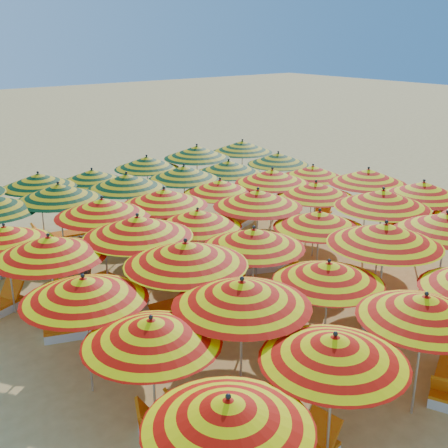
# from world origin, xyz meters

# --- Properties ---
(ground) EXTENTS (120.00, 120.00, 0.00)m
(ground) POSITION_xyz_m (0.00, 0.00, 0.00)
(ground) COLOR #E7BA67
(ground) RESTS_ON ground
(umbrella_0) EXTENTS (2.48, 2.48, 2.34)m
(umbrella_0) POSITION_xyz_m (-5.18, -6.27, 2.06)
(umbrella_0) COLOR silver
(umbrella_0) RESTS_ON ground
(umbrella_1) EXTENTS (2.95, 2.95, 2.38)m
(umbrella_1) POSITION_xyz_m (-3.07, -6.11, 2.10)
(umbrella_1) COLOR silver
(umbrella_1) RESTS_ON ground
(umbrella_2) EXTENTS (2.85, 2.85, 2.41)m
(umbrella_2) POSITION_xyz_m (-0.91, -6.19, 2.12)
(umbrella_2) COLOR silver
(umbrella_2) RESTS_ON ground
(umbrella_6) EXTENTS (2.90, 2.90, 2.37)m
(umbrella_6) POSITION_xyz_m (-4.92, -4.00, 2.08)
(umbrella_6) COLOR silver
(umbrella_6) RESTS_ON ground
(umbrella_7) EXTENTS (3.10, 3.10, 2.58)m
(umbrella_7) POSITION_xyz_m (-3.19, -4.12, 2.27)
(umbrella_7) COLOR silver
(umbrella_7) RESTS_ON ground
(umbrella_8) EXTENTS (2.27, 2.27, 2.34)m
(umbrella_8) POSITION_xyz_m (-0.99, -4.12, 2.06)
(umbrella_8) COLOR silver
(umbrella_8) RESTS_ON ground
(umbrella_9) EXTENTS (3.29, 3.29, 2.67)m
(umbrella_9) POSITION_xyz_m (1.02, -3.91, 2.35)
(umbrella_9) COLOR silver
(umbrella_9) RESTS_ON ground
(umbrella_10) EXTENTS (3.17, 3.17, 2.61)m
(umbrella_10) POSITION_xyz_m (2.91, -4.20, 2.30)
(umbrella_10) COLOR silver
(umbrella_10) RESTS_ON ground
(umbrella_12) EXTENTS (2.35, 2.35, 2.44)m
(umbrella_12) POSITION_xyz_m (-5.16, -2.07, 2.15)
(umbrella_12) COLOR silver
(umbrella_12) RESTS_ON ground
(umbrella_13) EXTENTS (3.09, 3.09, 2.66)m
(umbrella_13) POSITION_xyz_m (-3.02, -2.16, 2.34)
(umbrella_13) COLOR silver
(umbrella_13) RESTS_ON ground
(umbrella_14) EXTENTS (2.42, 2.42, 2.45)m
(umbrella_14) POSITION_xyz_m (-1.07, -1.97, 2.16)
(umbrella_14) COLOR silver
(umbrella_14) RESTS_ON ground
(umbrella_15) EXTENTS (2.65, 2.65, 2.42)m
(umbrella_15) POSITION_xyz_m (1.12, -1.89, 2.13)
(umbrella_15) COLOR silver
(umbrella_15) RESTS_ON ground
(umbrella_16) EXTENTS (2.83, 2.83, 2.68)m
(umbrella_16) POSITION_xyz_m (3.20, -2.18, 2.36)
(umbrella_16) COLOR silver
(umbrella_16) RESTS_ON ground
(umbrella_17) EXTENTS (2.70, 2.70, 2.59)m
(umbrella_17) POSITION_xyz_m (5.08, -2.15, 2.28)
(umbrella_17) COLOR silver
(umbrella_17) RESTS_ON ground
(umbrella_18) EXTENTS (2.76, 2.76, 2.53)m
(umbrella_18) POSITION_xyz_m (-4.93, 0.13, 2.23)
(umbrella_18) COLOR silver
(umbrella_18) RESTS_ON ground
(umbrella_19) EXTENTS (3.04, 3.04, 2.66)m
(umbrella_19) POSITION_xyz_m (-2.96, -0.14, 2.34)
(umbrella_19) COLOR silver
(umbrella_19) RESTS_ON ground
(umbrella_20) EXTENTS (2.89, 2.89, 2.37)m
(umbrella_20) POSITION_xyz_m (-1.11, 0.15, 2.08)
(umbrella_20) COLOR silver
(umbrella_20) RESTS_ON ground
(umbrella_21) EXTENTS (2.74, 2.74, 2.57)m
(umbrella_21) POSITION_xyz_m (0.85, 0.10, 2.26)
(umbrella_21) COLOR silver
(umbrella_21) RESTS_ON ground
(umbrella_22) EXTENTS (2.28, 2.28, 2.40)m
(umbrella_22) POSITION_xyz_m (3.14, 0.15, 2.11)
(umbrella_22) COLOR silver
(umbrella_22) RESTS_ON ground
(umbrella_23) EXTENTS (2.93, 2.93, 2.56)m
(umbrella_23) POSITION_xyz_m (5.17, -0.14, 2.26)
(umbrella_23) COLOR silver
(umbrella_23) RESTS_ON ground
(umbrella_24) EXTENTS (2.62, 2.62, 2.31)m
(umbrella_24) POSITION_xyz_m (-5.28, 2.03, 2.03)
(umbrella_24) COLOR silver
(umbrella_24) RESTS_ON ground
(umbrella_25) EXTENTS (3.14, 3.14, 2.59)m
(umbrella_25) POSITION_xyz_m (-2.86, 1.86, 2.28)
(umbrella_25) COLOR silver
(umbrella_25) RESTS_ON ground
(umbrella_26) EXTENTS (2.98, 2.98, 2.53)m
(umbrella_26) POSITION_xyz_m (-1.03, 1.84, 2.23)
(umbrella_26) COLOR silver
(umbrella_26) RESTS_ON ground
(umbrella_27) EXTENTS (2.70, 2.70, 2.36)m
(umbrella_27) POSITION_xyz_m (1.18, 2.23, 2.08)
(umbrella_27) COLOR silver
(umbrella_27) RESTS_ON ground
(umbrella_28) EXTENTS (2.68, 2.68, 2.50)m
(umbrella_28) POSITION_xyz_m (2.96, 1.85, 2.20)
(umbrella_28) COLOR silver
(umbrella_28) RESTS_ON ground
(umbrella_29) EXTENTS (2.76, 2.76, 2.29)m
(umbrella_29) POSITION_xyz_m (5.01, 2.05, 2.01)
(umbrella_29) COLOR silver
(umbrella_29) RESTS_ON ground
(umbrella_31) EXTENTS (2.68, 2.68, 2.57)m
(umbrella_31) POSITION_xyz_m (-3.15, 4.00, 2.26)
(umbrella_31) COLOR silver
(umbrella_31) RESTS_ON ground
(umbrella_32) EXTENTS (2.68, 2.68, 2.53)m
(umbrella_32) POSITION_xyz_m (-1.00, 4.02, 2.22)
(umbrella_32) COLOR silver
(umbrella_32) RESTS_ON ground
(umbrella_33) EXTENTS (2.37, 2.37, 2.49)m
(umbrella_33) POSITION_xyz_m (1.06, 4.00, 2.19)
(umbrella_33) COLOR silver
(umbrella_33) RESTS_ON ground
(umbrella_34) EXTENTS (2.87, 2.87, 2.42)m
(umbrella_34) POSITION_xyz_m (2.88, 3.96, 2.13)
(umbrella_34) COLOR silver
(umbrella_34) RESTS_ON ground
(umbrella_35) EXTENTS (2.99, 2.99, 2.39)m
(umbrella_35) POSITION_xyz_m (5.20, 3.98, 2.11)
(umbrella_35) COLOR silver
(umbrella_35) RESTS_ON ground
(umbrella_37) EXTENTS (2.95, 2.95, 2.45)m
(umbrella_37) POSITION_xyz_m (-2.98, 6.03, 2.16)
(umbrella_37) COLOR silver
(umbrella_37) RESTS_ON ground
(umbrella_38) EXTENTS (2.74, 2.74, 2.31)m
(umbrella_38) POSITION_xyz_m (-1.21, 6.00, 2.04)
(umbrella_38) COLOR silver
(umbrella_38) RESTS_ON ground
(umbrella_39) EXTENTS (2.69, 2.69, 2.43)m
(umbrella_39) POSITION_xyz_m (0.97, 6.20, 2.14)
(umbrella_39) COLOR silver
(umbrella_39) RESTS_ON ground
(umbrella_40) EXTENTS (3.14, 3.14, 2.61)m
(umbrella_40) POSITION_xyz_m (3.00, 6.02, 2.30)
(umbrella_40) COLOR silver
(umbrella_40) RESTS_ON ground
(umbrella_41) EXTENTS (2.60, 2.60, 2.53)m
(umbrella_41) POSITION_xyz_m (5.24, 6.09, 2.23)
(umbrella_41) COLOR silver
(umbrella_41) RESTS_ON ground
(lounger_5) EXTENTS (1.82, 1.24, 0.69)m
(lounger_5) POSITION_xyz_m (-4.41, -4.16, 0.15)
(lounger_5) COLOR white
(lounger_5) RESTS_ON ground
(lounger_6) EXTENTS (1.81, 0.89, 0.69)m
(lounger_6) POSITION_xyz_m (-3.79, -4.09, 0.15)
(lounger_6) COLOR white
(lounger_6) RESTS_ON ground
(lounger_7) EXTENTS (1.81, 0.92, 0.69)m
(lounger_7) POSITION_xyz_m (1.62, -4.14, 0.15)
(lounger_7) COLOR white
(lounger_7) RESTS_ON ground
(lounger_9) EXTENTS (1.81, 0.90, 0.69)m
(lounger_9) POSITION_xyz_m (-0.48, -2.09, 0.15)
(lounger_9) COLOR white
(lounger_9) RESTS_ON ground
(lounger_10) EXTENTS (1.82, 1.17, 0.69)m
(lounger_10) POSITION_xyz_m (1.63, -1.77, 0.15)
(lounger_10) COLOR white
(lounger_10) RESTS_ON ground
(lounger_11) EXTENTS (1.83, 1.13, 0.69)m
(lounger_11) POSITION_xyz_m (-4.34, 0.07, 0.15)
(lounger_11) COLOR white
(lounger_11) RESTS_ON ground
(lounger_12) EXTENTS (1.79, 0.77, 0.69)m
(lounger_12) POSITION_xyz_m (-2.46, -0.36, 0.15)
(lounger_12) COLOR white
(lounger_12) RESTS_ON ground
(lounger_13) EXTENTS (1.76, 0.67, 0.69)m
(lounger_13) POSITION_xyz_m (-0.61, 0.24, 0.15)
(lounger_13) COLOR white
(lounger_13) RESTS_ON ground
(lounger_14) EXTENTS (1.82, 1.19, 0.69)m
(lounger_14) POSITION_xyz_m (1.44, 0.24, 0.15)
(lounger_14) COLOR white
(lounger_14) RESTS_ON ground
(lounger_15) EXTENTS (1.80, 0.82, 0.69)m
(lounger_15) POSITION_xyz_m (5.77, -0.34, 0.15)
(lounger_15) COLOR white
(lounger_15) RESTS_ON ground
(lounger_17) EXTENTS (1.80, 0.82, 0.69)m
(lounger_17) POSITION_xyz_m (-3.46, 2.08, 0.15)
(lounger_17) COLOR white
(lounger_17) RESTS_ON ground
(lounger_18) EXTENTS (1.82, 1.21, 0.69)m
(lounger_18) POSITION_xyz_m (5.61, 2.28, 0.15)
(lounger_18) COLOR white
(lounger_18) RESTS_ON ground
(lounger_20) EXTENTS (1.82, 1.21, 0.69)m
(lounger_20) POSITION_xyz_m (3.47, 3.89, 0.15)
(lounger_20) COLOR white
(lounger_20) RESTS_ON ground
(lounger_21) EXTENTS (1.83, 1.14, 0.69)m
(lounger_21) POSITION_xyz_m (5.80, 4.02, 0.15)
(lounger_21) COLOR white
(lounger_21) RESTS_ON ground
(lounger_23) EXTENTS (1.81, 0.89, 0.69)m
(lounger_23) POSITION_xyz_m (-2.48, 6.10, 0.15)
(lounger_23) COLOR white
(lounger_23) RESTS_ON ground
(lounger_24) EXTENTS (1.83, 1.15, 0.69)m
(lounger_24) POSITION_xyz_m (1.56, 6.05, 0.15)
(lounger_24) COLOR white
(lounger_24) RESTS_ON ground
(beachgoer_a) EXTENTS (0.67, 0.66, 1.55)m
(beachgoer_a) POSITION_xyz_m (-3.33, -0.62, 0.78)
(beachgoer_a) COLOR tan
(beachgoer_a) RESTS_ON ground
(beachgoer_b) EXTENTS (0.67, 0.80, 1.48)m
(beachgoer_b) POSITION_xyz_m (-3.40, 2.18, 0.74)
(beachgoer_b) COLOR tan
(beachgoer_b) RESTS_ON ground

